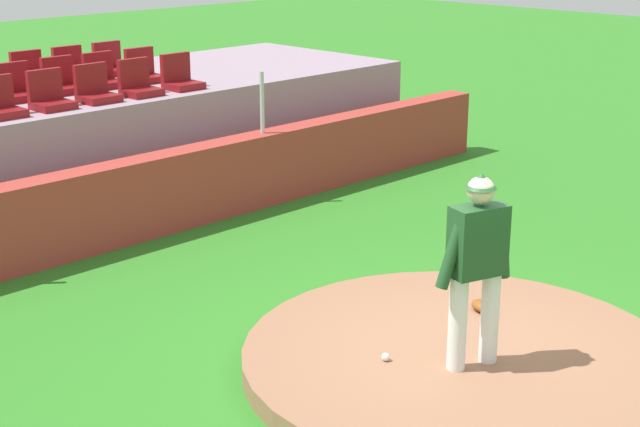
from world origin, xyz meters
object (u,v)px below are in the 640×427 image
object	(u,v)px
fielding_glove	(484,306)
stadium_chair_11	(144,71)
stadium_chair_5	(180,78)
stadium_chair_16	(71,70)
baseball	(386,357)
pitcher	(477,257)
stadium_chair_8	(17,88)
stadium_chair_10	(102,76)
stadium_chair_4	(138,84)
stadium_chair_2	(50,97)
stadium_chair_9	(62,82)
stadium_chair_15	(30,75)
stadium_chair_3	(95,90)
stadium_chair_17	(111,64)

from	to	relation	value
fielding_glove	stadium_chair_11	bearing A→B (deg)	8.19
stadium_chair_5	stadium_chair_16	size ratio (longest dim) A/B	1.00
baseball	stadium_chair_16	world-z (taller)	stadium_chair_16
pitcher	stadium_chair_8	size ratio (longest dim) A/B	3.49
stadium_chair_10	stadium_chair_11	size ratio (longest dim) A/B	1.00
baseball	stadium_chair_4	distance (m)	6.47
stadium_chair_4	baseball	bearing A→B (deg)	74.61
stadium_chair_16	stadium_chair_5	bearing A→B (deg)	111.54
baseball	fielding_glove	world-z (taller)	fielding_glove
fielding_glove	stadium_chair_2	bearing A→B (deg)	26.48
baseball	stadium_chair_16	distance (m)	8.17
stadium_chair_8	stadium_chair_5	bearing A→B (deg)	157.50
stadium_chair_9	stadium_chair_15	world-z (taller)	same
stadium_chair_2	stadium_chair_5	size ratio (longest dim) A/B	1.00
stadium_chair_10	stadium_chair_5	bearing A→B (deg)	129.02
pitcher	stadium_chair_2	bearing A→B (deg)	109.22
stadium_chair_11	stadium_chair_4	bearing A→B (deg)	51.19
stadium_chair_2	stadium_chair_3	xyz separation A→B (m)	(0.69, -0.00, 0.00)
fielding_glove	stadium_chair_11	distance (m)	7.11
stadium_chair_3	stadium_chair_17	world-z (taller)	same
stadium_chair_9	stadium_chair_5	bearing A→B (deg)	146.28
stadium_chair_4	stadium_chair_5	xyz separation A→B (m)	(0.73, 0.01, 0.00)
baseball	stadium_chair_4	size ratio (longest dim) A/B	0.15
stadium_chair_2	stadium_chair_4	size ratio (longest dim) A/B	1.00
stadium_chair_4	stadium_chair_9	distance (m)	1.13
baseball	stadium_chair_16	xyz separation A→B (m)	(1.69, 7.86, 1.49)
stadium_chair_9	stadium_chair_8	bearing A→B (deg)	4.24
pitcher	stadium_chair_17	bearing A→B (deg)	94.94
stadium_chair_2	fielding_glove	bearing A→B (deg)	101.28
pitcher	stadium_chair_10	xyz separation A→B (m)	(1.18, 7.55, 0.51)
stadium_chair_8	stadium_chair_16	xyz separation A→B (m)	(1.39, 0.92, 0.00)
fielding_glove	stadium_chair_2	distance (m)	6.35
stadium_chair_5	stadium_chair_10	distance (m)	1.16
stadium_chair_5	stadium_chair_17	xyz separation A→B (m)	(0.01, 1.80, 0.00)
stadium_chair_8	stadium_chair_17	distance (m)	2.30
stadium_chair_11	stadium_chair_17	world-z (taller)	same
stadium_chair_3	stadium_chair_17	size ratio (longest dim) A/B	1.00
baseball	stadium_chair_10	xyz separation A→B (m)	(1.67, 6.97, 1.49)
stadium_chair_5	stadium_chair_9	bearing A→B (deg)	-33.72
stadium_chair_8	stadium_chair_15	world-z (taller)	same
stadium_chair_16	baseball	bearing A→B (deg)	77.83
pitcher	stadium_chair_11	distance (m)	7.77
pitcher	stadium_chair_17	world-z (taller)	stadium_chair_17
stadium_chair_5	stadium_chair_16	xyz separation A→B (m)	(-0.70, 1.78, 0.00)
stadium_chair_5	stadium_chair_17	world-z (taller)	same
pitcher	stadium_chair_4	world-z (taller)	stadium_chair_4
stadium_chair_9	stadium_chair_15	xyz separation A→B (m)	(-0.01, 0.85, 0.00)
stadium_chair_5	stadium_chair_17	bearing A→B (deg)	-90.27
fielding_glove	stadium_chair_3	xyz separation A→B (m)	(-0.52, 6.05, 1.47)
fielding_glove	stadium_chair_4	xyz separation A→B (m)	(0.15, 6.03, 1.47)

